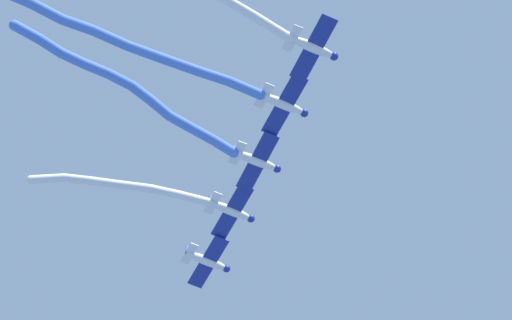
{
  "coord_description": "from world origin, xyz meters",
  "views": [
    {
      "loc": [
        -50.07,
        12.79,
        3.54
      ],
      "look_at": [
        0.12,
        -3.78,
        86.88
      ],
      "focal_mm": 75.01,
      "sensor_mm": 36.0,
      "label": 1
    }
  ],
  "objects_px": {
    "airplane_lead": "(313,47)",
    "airplane_trail": "(208,261)",
    "airplane_left_wing": "(284,104)",
    "airplane_right_wing": "(257,161)",
    "airplane_slot": "(232,211)"
  },
  "relations": [
    {
      "from": "airplane_lead",
      "to": "airplane_trail",
      "type": "relative_size",
      "value": 1.0
    },
    {
      "from": "airplane_left_wing",
      "to": "airplane_right_wing",
      "type": "relative_size",
      "value": 1.0
    },
    {
      "from": "airplane_slot",
      "to": "airplane_trail",
      "type": "bearing_deg",
      "value": 86.53
    },
    {
      "from": "airplane_right_wing",
      "to": "airplane_trail",
      "type": "xyz_separation_m",
      "value": [
        12.6,
        0.94,
        0.0
      ]
    },
    {
      "from": "airplane_lead",
      "to": "airplane_slot",
      "type": "height_order",
      "value": "airplane_slot"
    },
    {
      "from": "airplane_right_wing",
      "to": "airplane_slot",
      "type": "height_order",
      "value": "airplane_slot"
    },
    {
      "from": "airplane_slot",
      "to": "airplane_trail",
      "type": "distance_m",
      "value": 6.32
    },
    {
      "from": "airplane_right_wing",
      "to": "airplane_trail",
      "type": "height_order",
      "value": "same"
    },
    {
      "from": "airplane_right_wing",
      "to": "airplane_lead",
      "type": "bearing_deg",
      "value": -91.68
    },
    {
      "from": "airplane_right_wing",
      "to": "airplane_trail",
      "type": "relative_size",
      "value": 1.0
    },
    {
      "from": "airplane_right_wing",
      "to": "airplane_slot",
      "type": "relative_size",
      "value": 1.0
    },
    {
      "from": "airplane_lead",
      "to": "airplane_right_wing",
      "type": "relative_size",
      "value": 1.0
    },
    {
      "from": "airplane_left_wing",
      "to": "airplane_trail",
      "type": "xyz_separation_m",
      "value": [
        18.89,
        1.4,
        -0.3
      ]
    },
    {
      "from": "airplane_lead",
      "to": "airplane_right_wing",
      "type": "bearing_deg",
      "value": 87.93
    },
    {
      "from": "airplane_right_wing",
      "to": "airplane_slot",
      "type": "distance_m",
      "value": 6.32
    }
  ]
}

